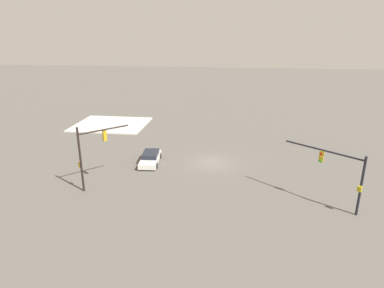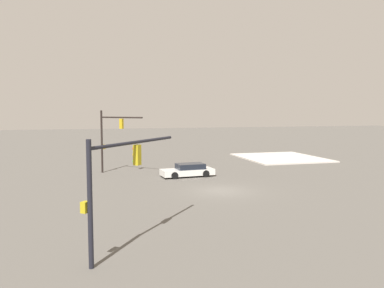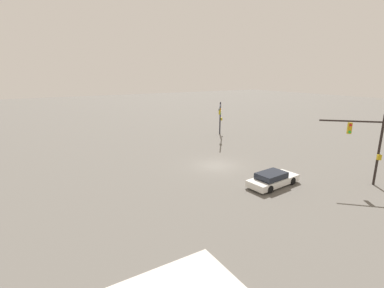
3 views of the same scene
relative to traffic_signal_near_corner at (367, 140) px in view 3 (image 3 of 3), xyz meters
The scene contains 4 objects.
ground_plane 13.70m from the traffic_signal_near_corner, 143.84° to the right, with size 207.73×207.73×0.00m, color #59554F.
traffic_signal_near_corner is the anchor object (origin of this frame).
traffic_signal_opposite_side 21.65m from the traffic_signal_near_corner, behind, with size 5.47×4.71×5.05m.
sedan_car_approaching 8.51m from the traffic_signal_near_corner, 118.59° to the right, with size 2.26×4.99×1.21m.
Camera 3 is at (22.25, -16.67, 9.35)m, focal length 26.03 mm.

